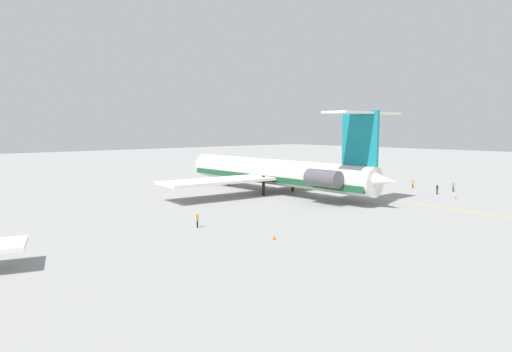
# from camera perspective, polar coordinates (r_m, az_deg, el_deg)

# --- Properties ---
(ground) EXTENTS (339.09, 339.09, 0.00)m
(ground) POSITION_cam_1_polar(r_m,az_deg,el_deg) (83.06, 8.84, -1.68)
(ground) COLOR gray
(main_jetliner) EXTENTS (46.79, 41.71, 13.67)m
(main_jetliner) POSITION_cam_1_polar(r_m,az_deg,el_deg) (76.41, 2.90, 0.52)
(main_jetliner) COLOR silver
(main_jetliner) RESTS_ON ground
(ground_crew_near_nose) EXTENTS (0.28, 0.41, 1.74)m
(ground_crew_near_nose) POSITION_cam_1_polar(r_m,az_deg,el_deg) (50.78, -7.55, -5.38)
(ground_crew_near_nose) COLOR black
(ground_crew_near_nose) RESTS_ON ground
(ground_crew_near_tail) EXTENTS (0.38, 0.27, 1.66)m
(ground_crew_near_tail) POSITION_cam_1_polar(r_m,az_deg,el_deg) (88.87, 19.51, -0.77)
(ground_crew_near_tail) COLOR black
(ground_crew_near_tail) RESTS_ON ground
(ground_crew_portside) EXTENTS (0.45, 0.29, 1.81)m
(ground_crew_portside) POSITION_cam_1_polar(r_m,az_deg,el_deg) (86.34, 24.02, -1.08)
(ground_crew_portside) COLOR black
(ground_crew_portside) RESTS_ON ground
(ground_crew_starboard) EXTENTS (0.29, 0.44, 1.80)m
(ground_crew_starboard) POSITION_cam_1_polar(r_m,az_deg,el_deg) (81.53, 22.25, -1.41)
(ground_crew_starboard) COLOR black
(ground_crew_starboard) RESTS_ON ground
(safety_cone_nose) EXTENTS (0.40, 0.40, 0.55)m
(safety_cone_nose) POSITION_cam_1_polar(r_m,az_deg,el_deg) (77.42, 24.26, -2.52)
(safety_cone_nose) COLOR #EA590F
(safety_cone_nose) RESTS_ON ground
(safety_cone_wingtip) EXTENTS (0.40, 0.40, 0.55)m
(safety_cone_wingtip) POSITION_cam_1_polar(r_m,az_deg,el_deg) (45.18, 2.35, -7.85)
(safety_cone_wingtip) COLOR #EA590F
(safety_cone_wingtip) RESTS_ON ground
(taxiway_centreline) EXTENTS (85.30, 5.42, 0.01)m
(taxiway_centreline) POSITION_cam_1_polar(r_m,az_deg,el_deg) (84.36, 6.69, -1.53)
(taxiway_centreline) COLOR gold
(taxiway_centreline) RESTS_ON ground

